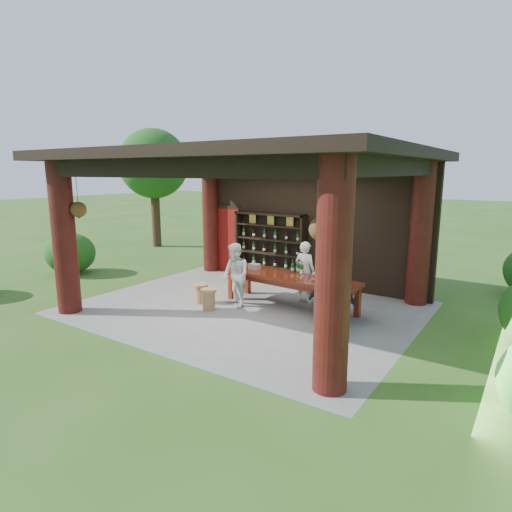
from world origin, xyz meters
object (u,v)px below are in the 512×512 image
Objects in this scene: tasting_table at (291,281)px; napkin_basket at (255,267)px; wine_shelf at (270,247)px; guest_woman at (235,275)px; stool_near_left at (209,299)px; stool_far_left at (201,293)px; guest_man at (332,290)px; host at (305,272)px; stool_near_right at (326,317)px.

napkin_basket is (-1.04, 0.07, 0.19)m from tasting_table.
wine_shelf reaches higher than napkin_basket.
wine_shelf reaches higher than guest_woman.
stool_near_left is at bearing -140.51° from tasting_table.
guest_woman is (0.86, 0.23, 0.50)m from stool_far_left.
napkin_basket is at bearing 176.18° from tasting_table.
guest_man is at bearing -15.13° from napkin_basket.
tasting_table is at bearing 149.82° from guest_man.
tasting_table is (1.72, -1.85, -0.35)m from wine_shelf.
guest_woman is at bearing -75.70° from wine_shelf.
host is 5.64× the size of napkin_basket.
guest_woman is (-1.14, -1.26, 0.01)m from host.
wine_shelf is at bearing 85.31° from stool_far_left.
tasting_table is 6.43× the size of stool_near_right.
wine_shelf is 8.49× the size of napkin_basket.
host is at bearing 71.68° from guest_woman.
stool_near_right is at bearing -34.48° from tasting_table.
host reaches higher than tasting_table.
wine_shelf is 3.14m from stool_near_left.
stool_near_left is at bearing -107.69° from napkin_basket.
tasting_table is 1.39m from guest_man.
napkin_basket is (0.68, -1.78, -0.16)m from wine_shelf.
wine_shelf is at bearing 128.18° from guest_woman.
guest_woman is at bearing -93.45° from napkin_basket.
guest_woman is at bearing 174.06° from stool_near_right.
stool_near_left is 0.32× the size of guest_woman.
tasting_table is at bearing -47.03° from wine_shelf.
guest_man reaches higher than host.
stool_near_left is (0.28, -3.04, -0.72)m from wine_shelf.
wine_shelf is 1.91m from napkin_basket.
stool_near_right is 2.46m from guest_woman.
tasting_table is at bearing 88.52° from host.
wine_shelf is 1.48× the size of guest_man.
guest_woman is 2.36m from guest_man.
stool_near_left is 0.59m from stool_far_left.
guest_woman is at bearing 175.81° from guest_man.
stool_near_left is (-1.44, -1.19, -0.38)m from tasting_table.
stool_near_right is 1.13× the size of stool_far_left.
guest_man is at bearing -23.62° from tasting_table.
stool_near_right is at bearing -0.42° from stool_far_left.
wine_shelf is 2.19m from host.
host is (-1.26, 1.51, 0.46)m from stool_near_right.
stool_near_right is (1.31, -0.90, -0.36)m from tasting_table.
napkin_basket is at bearing 72.31° from stool_near_left.
stool_near_left is at bearing -84.73° from wine_shelf.
guest_man reaches higher than stool_far_left.
stool_near_left is 0.93× the size of stool_near_right.
tasting_table is 6.90× the size of stool_near_left.
tasting_table is at bearing -3.82° from napkin_basket.
guest_man is 5.73× the size of napkin_basket.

